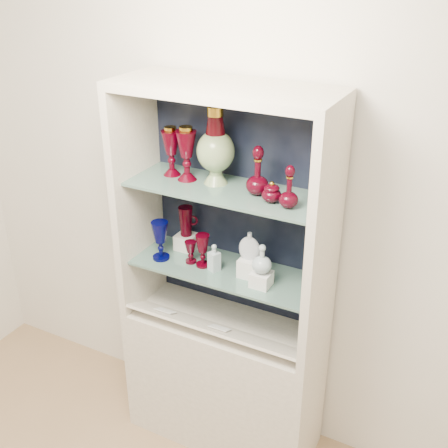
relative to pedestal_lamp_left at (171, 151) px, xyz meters
The scene contains 29 objects.
wall_back 0.40m from the pedestal_lamp_left, 28.14° to the left, with size 3.50×0.02×2.80m, color beige.
cabinet_base 1.25m from the pedestal_lamp_left, 10.12° to the right, with size 1.00×0.40×0.75m, color beige.
cabinet_back_panel 0.43m from the pedestal_lamp_left, 23.63° to the left, with size 0.98×0.02×1.15m, color black.
cabinet_side_left 0.32m from the pedestal_lamp_left, 162.21° to the right, with size 0.04×0.40×1.15m, color beige.
cabinet_side_right 0.83m from the pedestal_lamp_left, ahead, with size 0.04×0.40×1.15m, color beige.
cabinet_top_cap 0.46m from the pedestal_lamp_left, 10.12° to the right, with size 1.00×0.40×0.04m, color beige.
shelf_lower 0.63m from the pedestal_lamp_left, ahead, with size 0.92×0.34×0.01m, color slate.
shelf_upper 0.33m from the pedestal_lamp_left, ahead, with size 0.92×0.34×0.01m, color slate.
label_ledge 0.88m from the pedestal_lamp_left, 28.16° to the right, with size 0.92×0.18×0.01m, color beige.
label_card_0 0.88m from the pedestal_lamp_left, 25.73° to the right, with size 0.10×0.07×0.00m, color white.
label_card_1 0.81m from the pedestal_lamp_left, 79.30° to the right, with size 0.10×0.07×0.00m, color white.
pedestal_lamp_left is the anchor object (origin of this frame).
pedestal_lamp_right 0.10m from the pedestal_lamp_left, 12.22° to the right, with size 0.10×0.10×0.25m, color #48000E, non-canonical shape.
enamel_urn 0.24m from the pedestal_lamp_left, ahead, with size 0.17×0.17×0.36m, color #0E4125, non-canonical shape.
ruby_decanter_a 0.64m from the pedestal_lamp_left, ahead, with size 0.08×0.08×0.21m, color #40020F, non-canonical shape.
ruby_decanter_b 0.46m from the pedestal_lamp_left, ahead, with size 0.10×0.10×0.24m, color #40020F, non-canonical shape.
lidded_bowl 0.56m from the pedestal_lamp_left, ahead, with size 0.09×0.09×0.10m, color #40020F, non-canonical shape.
cobalt_goblet 0.45m from the pedestal_lamp_left, 104.39° to the right, with size 0.09×0.09×0.20m, color #020340, non-canonical shape.
ruby_goblet_tall 0.50m from the pedestal_lamp_left, 17.33° to the right, with size 0.07×0.07×0.17m, color #48000E, non-canonical shape.
ruby_goblet_small 0.50m from the pedestal_lamp_left, 25.44° to the right, with size 0.06×0.06×0.11m, color #40020F, non-canonical shape.
riser_ruby_pitcher 0.50m from the pedestal_lamp_left, 54.46° to the left, with size 0.10×0.10×0.08m, color silver.
ruby_pitcher 0.39m from the pedestal_lamp_left, 54.46° to the left, with size 0.12×0.07×0.15m, color #48000E, non-canonical shape.
clear_square_bottle 0.54m from the pedestal_lamp_left, 15.27° to the right, with size 0.05×0.05×0.14m, color #9EB4BA, non-canonical shape.
riser_flat_flask 0.66m from the pedestal_lamp_left, ahead, with size 0.09×0.09×0.09m, color silver.
flat_flask 0.58m from the pedestal_lamp_left, ahead, with size 0.10×0.04×0.14m, color silver, non-canonical shape.
riser_clear_round_decanter 0.73m from the pedestal_lamp_left, 10.34° to the right, with size 0.09×0.09×0.07m, color silver.
clear_round_decanter 0.66m from the pedestal_lamp_left, 10.34° to the right, with size 0.09×0.09×0.14m, color #9EB4BA, non-canonical shape.
riser_cameo_medallion 0.90m from the pedestal_lamp_left, ahead, with size 0.08×0.08×0.10m, color silver.
cameo_medallion 0.84m from the pedestal_lamp_left, ahead, with size 0.10×0.04×0.11m, color black, non-canonical shape.
Camera 1 is at (1.07, -0.53, 2.45)m, focal length 45.00 mm.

